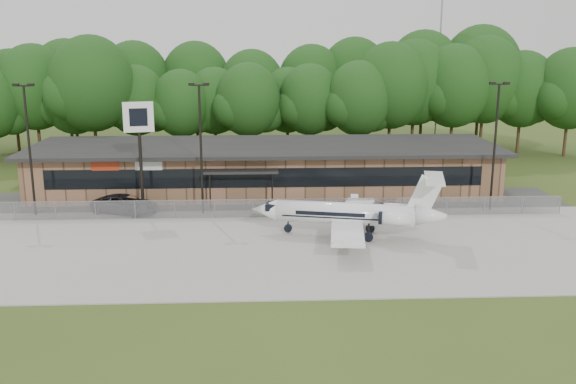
{
  "coord_description": "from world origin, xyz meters",
  "views": [
    {
      "loc": [
        -0.5,
        -32.5,
        13.65
      ],
      "look_at": [
        1.52,
        12.0,
        2.79
      ],
      "focal_mm": 40.0,
      "sensor_mm": 36.0,
      "label": 1
    }
  ],
  "objects_px": {
    "business_jet": "(352,215)",
    "suv": "(125,204)",
    "terminal": "(265,167)",
    "pole_sign": "(139,129)"
  },
  "relations": [
    {
      "from": "terminal",
      "to": "pole_sign",
      "type": "bearing_deg",
      "value": -143.63
    },
    {
      "from": "suv",
      "to": "terminal",
      "type": "bearing_deg",
      "value": -36.36
    },
    {
      "from": "pole_sign",
      "to": "business_jet",
      "type": "bearing_deg",
      "value": -35.73
    },
    {
      "from": "business_jet",
      "to": "pole_sign",
      "type": "bearing_deg",
      "value": 169.09
    },
    {
      "from": "terminal",
      "to": "pole_sign",
      "type": "distance_m",
      "value": 12.88
    },
    {
      "from": "terminal",
      "to": "suv",
      "type": "bearing_deg",
      "value": -147.55
    },
    {
      "from": "pole_sign",
      "to": "terminal",
      "type": "bearing_deg",
      "value": 24.52
    },
    {
      "from": "business_jet",
      "to": "pole_sign",
      "type": "height_order",
      "value": "pole_sign"
    },
    {
      "from": "terminal",
      "to": "pole_sign",
      "type": "height_order",
      "value": "pole_sign"
    },
    {
      "from": "business_jet",
      "to": "suv",
      "type": "xyz_separation_m",
      "value": [
        -16.98,
        6.97,
        -0.9
      ]
    }
  ]
}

